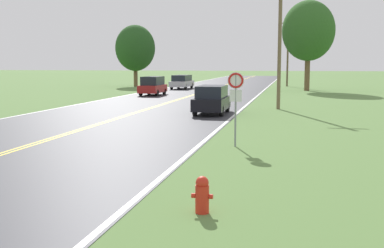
% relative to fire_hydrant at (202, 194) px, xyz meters
% --- Properties ---
extents(fire_hydrant, '(0.44, 0.28, 0.77)m').
position_rel_fire_hydrant_xyz_m(fire_hydrant, '(0.00, 0.00, 0.00)').
color(fire_hydrant, red).
rests_on(fire_hydrant, ground).
extents(traffic_sign, '(0.60, 0.10, 2.72)m').
position_rel_fire_hydrant_xyz_m(traffic_sign, '(-0.31, 8.02, 1.67)').
color(traffic_sign, gray).
rests_on(traffic_sign, ground).
extents(utility_pole_midground, '(1.80, 0.24, 8.04)m').
position_rel_fire_hydrant_xyz_m(utility_pole_midground, '(0.73, 23.14, 3.78)').
color(utility_pole_midground, brown).
rests_on(utility_pole_midground, ground).
extents(utility_pole_far, '(1.80, 0.24, 8.85)m').
position_rel_fire_hydrant_xyz_m(utility_pole_far, '(0.75, 55.76, 4.19)').
color(utility_pole_far, brown).
rests_on(utility_pole_far, ground).
extents(tree_left_verge, '(5.23, 5.23, 8.05)m').
position_rel_fire_hydrant_xyz_m(tree_left_verge, '(-18.91, 51.63, 4.63)').
color(tree_left_verge, brown).
rests_on(tree_left_verge, ground).
extents(tree_behind_sign, '(5.77, 5.77, 9.94)m').
position_rel_fire_hydrant_xyz_m(tree_behind_sign, '(3.09, 46.03, 6.20)').
color(tree_behind_sign, brown).
rests_on(tree_behind_sign, ground).
extents(car_black_hatchback_mid_far, '(1.78, 4.14, 1.71)m').
position_rel_fire_hydrant_xyz_m(car_black_hatchback_mid_far, '(-3.09, 19.14, 0.50)').
color(car_black_hatchback_mid_far, black).
rests_on(car_black_hatchback_mid_far, ground).
extents(car_red_van_receding, '(1.81, 4.07, 1.79)m').
position_rel_fire_hydrant_xyz_m(car_red_van_receding, '(-11.50, 34.81, 0.54)').
color(car_red_van_receding, black).
rests_on(car_red_van_receding, ground).
extents(car_silver_suv_distant, '(2.04, 4.84, 1.66)m').
position_rel_fire_hydrant_xyz_m(car_silver_suv_distant, '(-11.42, 46.56, 0.50)').
color(car_silver_suv_distant, black).
rests_on(car_silver_suv_distant, ground).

